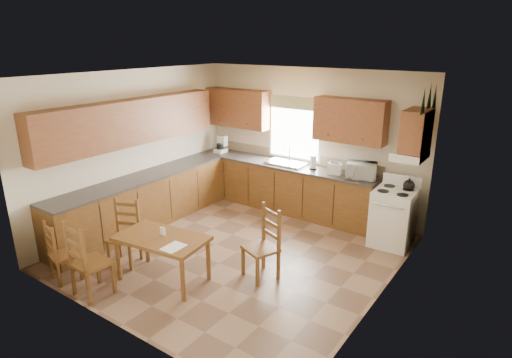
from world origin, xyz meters
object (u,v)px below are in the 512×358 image
Objects in this scene: stove at (393,218)px; chair_far_right at (261,244)px; dining_table at (163,258)px; chair_near_right at (91,258)px; chair_far_left at (123,234)px; microwave at (361,171)px; chair_near_left at (64,251)px.

chair_far_right reaches higher than stove.
chair_near_right is at bearing -129.60° from dining_table.
chair_near_right is 0.83m from chair_far_left.
dining_table is 1.27× the size of chair_far_left.
chair_far_right is (-1.16, -2.04, 0.05)m from stove.
chair_far_right is at bearing -118.11° from microwave.
dining_table is at bearing -132.44° from microwave.
chair_near_right is 2.21m from chair_far_right.
stove is 2.35m from chair_far_right.
chair_far_right is at bearing -121.52° from stove.
dining_table is at bearing -129.57° from stove.
microwave is 2.44m from chair_far_right.
chair_near_left is (-1.11, -0.77, 0.11)m from dining_table.
stove is at bearing 81.97° from chair_far_right.
dining_table is (-1.52, -3.16, -0.73)m from microwave.
microwave is 0.45× the size of chair_far_right.
dining_table is at bearing -132.63° from chair_near_left.
microwave is 4.44m from chair_near_right.
chair_far_right is at bearing -130.88° from chair_near_left.
microwave is at bearing 57.05° from dining_table.
stove is at bearing -122.26° from chair_near_right.
microwave is 3.97m from chair_far_left.
chair_far_left is at bearing 173.28° from dining_table.
chair_far_left is 0.94× the size of chair_far_right.
chair_far_right reaches higher than chair_far_left.
chair_near_right is at bearing -90.08° from chair_far_left.
chair_near_right is 1.09× the size of chair_far_left.
chair_far_left reaches higher than stove.
dining_table is 1.35m from chair_far_right.
chair_near_left is 2.69m from chair_far_right.
stove reaches higher than chair_near_left.
microwave is 0.38× the size of dining_table.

